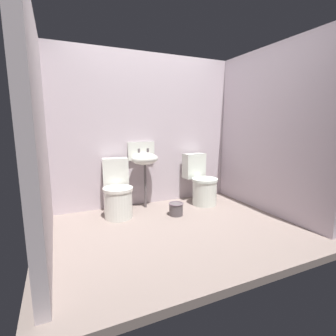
{
  "coord_description": "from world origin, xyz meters",
  "views": [
    {
      "loc": [
        -1.3,
        -2.65,
        1.27
      ],
      "look_at": [
        0.0,
        0.26,
        0.7
      ],
      "focal_mm": 26.72,
      "sensor_mm": 36.0,
      "label": 1
    }
  ],
  "objects_px": {
    "toilet_left": "(117,193)",
    "bucket": "(176,209)",
    "toilet_right": "(201,183)",
    "sink": "(144,158)"
  },
  "relations": [
    {
      "from": "sink",
      "to": "bucket",
      "type": "distance_m",
      "value": 0.89
    },
    {
      "from": "toilet_left",
      "to": "bucket",
      "type": "relative_size",
      "value": 3.75
    },
    {
      "from": "toilet_left",
      "to": "toilet_right",
      "type": "relative_size",
      "value": 1.0
    },
    {
      "from": "toilet_left",
      "to": "bucket",
      "type": "height_order",
      "value": "toilet_left"
    },
    {
      "from": "toilet_right",
      "to": "sink",
      "type": "xyz_separation_m",
      "value": [
        -0.89,
        0.19,
        0.43
      ]
    },
    {
      "from": "toilet_right",
      "to": "bucket",
      "type": "height_order",
      "value": "toilet_right"
    },
    {
      "from": "sink",
      "to": "bucket",
      "type": "relative_size",
      "value": 4.76
    },
    {
      "from": "sink",
      "to": "bucket",
      "type": "xyz_separation_m",
      "value": [
        0.28,
        -0.52,
        -0.66
      ]
    },
    {
      "from": "toilet_left",
      "to": "bucket",
      "type": "xyz_separation_m",
      "value": [
        0.74,
        -0.34,
        -0.23
      ]
    },
    {
      "from": "toilet_right",
      "to": "sink",
      "type": "relative_size",
      "value": 0.79
    }
  ]
}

